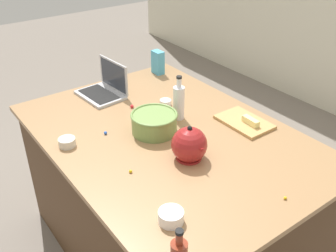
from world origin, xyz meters
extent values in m
plane|color=slate|center=(0.00, 0.00, 0.00)|extent=(12.00, 12.00, 0.00)
cube|color=#4C331E|center=(0.00, 0.00, 0.43)|extent=(1.65, 1.15, 0.87)
cube|color=#9E754C|center=(0.00, 0.00, 0.89)|extent=(1.71, 1.21, 0.03)
cube|color=#B7B7BC|center=(-0.64, -0.08, 0.91)|extent=(0.33, 0.24, 0.02)
cube|color=black|center=(-0.64, -0.09, 0.92)|extent=(0.28, 0.18, 0.00)
cube|color=#B7B7BC|center=(-0.65, 0.03, 1.02)|extent=(0.30, 0.03, 0.20)
cube|color=#333842|center=(-0.65, 0.03, 1.02)|extent=(0.27, 0.02, 0.18)
cylinder|color=#72934C|center=(-0.06, -0.05, 0.95)|extent=(0.25, 0.25, 0.11)
cylinder|color=black|center=(-0.06, -0.05, 0.96)|extent=(0.21, 0.21, 0.09)
torus|color=#72934C|center=(-0.06, -0.05, 1.01)|extent=(0.26, 0.26, 0.02)
cylinder|color=maroon|center=(0.78, -0.53, 1.09)|extent=(0.02, 0.02, 0.05)
cylinder|color=black|center=(0.78, -0.53, 1.12)|extent=(0.03, 0.03, 0.01)
cylinder|color=white|center=(-0.10, 0.15, 1.00)|extent=(0.07, 0.07, 0.20)
cylinder|color=white|center=(-0.10, 0.15, 1.13)|extent=(0.03, 0.03, 0.06)
cylinder|color=black|center=(-0.10, 0.15, 1.16)|extent=(0.03, 0.03, 0.01)
cylinder|color=maroon|center=(0.25, -0.05, 0.91)|extent=(0.13, 0.13, 0.01)
sphere|color=maroon|center=(0.25, -0.05, 0.98)|extent=(0.18, 0.18, 0.18)
cone|color=maroon|center=(0.33, -0.05, 1.00)|extent=(0.08, 0.03, 0.07)
sphere|color=black|center=(0.25, -0.05, 1.07)|extent=(0.02, 0.02, 0.02)
cube|color=tan|center=(0.17, 0.42, 0.91)|extent=(0.31, 0.21, 0.02)
cube|color=#F4E58C|center=(0.21, 0.42, 0.94)|extent=(0.11, 0.04, 0.04)
cylinder|color=white|center=(0.55, -0.39, 0.93)|extent=(0.10, 0.10, 0.05)
cylinder|color=white|center=(-0.29, 0.19, 0.92)|extent=(0.07, 0.07, 0.04)
cylinder|color=beige|center=(-0.22, -0.50, 0.92)|extent=(0.09, 0.09, 0.04)
cube|color=#4CA5CC|center=(-0.73, 0.44, 0.99)|extent=(0.09, 0.06, 0.17)
sphere|color=green|center=(-0.29, 0.06, 0.91)|extent=(0.02, 0.02, 0.02)
sphere|color=yellow|center=(0.18, -0.35, 0.91)|extent=(0.02, 0.02, 0.02)
sphere|color=red|center=(-0.38, 0.00, 0.91)|extent=(0.02, 0.02, 0.02)
sphere|color=blue|center=(-0.78, 0.19, 0.91)|extent=(0.02, 0.02, 0.02)
sphere|color=yellow|center=(0.73, 0.09, 0.91)|extent=(0.01, 0.01, 0.01)
sphere|color=orange|center=(-0.27, 0.18, 0.91)|extent=(0.02, 0.02, 0.02)
sphere|color=blue|center=(-0.20, -0.28, 0.91)|extent=(0.02, 0.02, 0.02)
camera|label=1|loc=(1.46, -1.08, 2.03)|focal=41.49mm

